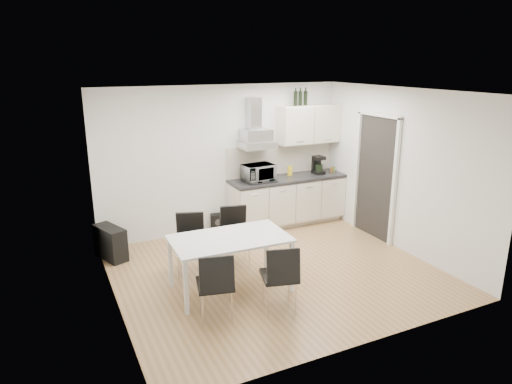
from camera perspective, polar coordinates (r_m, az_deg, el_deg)
ground at (r=6.83m, az=2.40°, el=-9.89°), size 4.50×4.50×0.00m
wall_back at (r=8.13m, az=-4.10°, el=4.08°), size 4.50×0.10×2.60m
wall_front at (r=4.78m, az=13.89°, el=-5.12°), size 4.50×0.10×2.60m
wall_left at (r=5.70m, az=-17.87°, el=-1.95°), size 0.10×4.00×2.60m
wall_right at (r=7.65m, az=17.60°, el=2.59°), size 0.10×4.00×2.60m
ceiling at (r=6.15m, az=2.69°, el=12.45°), size 4.50×4.50×0.00m
doorway at (r=8.08m, az=14.61°, el=1.70°), size 0.08×1.04×2.10m
kitchenette at (r=8.50m, az=4.06°, el=1.37°), size 2.22×0.64×2.52m
dining_table at (r=6.07m, az=-3.28°, el=-6.33°), size 1.56×0.92×0.75m
chair_far_left at (r=6.65m, az=-8.23°, el=-6.62°), size 0.58×0.62×0.88m
chair_far_right at (r=6.88m, az=-2.55°, el=-5.65°), size 0.54×0.58×0.88m
chair_near_left at (r=5.52m, az=-5.14°, el=-11.50°), size 0.54×0.59×0.88m
chair_near_right at (r=5.70m, az=2.92°, el=-10.53°), size 0.55×0.60×0.88m
guitar_amp at (r=7.50m, az=-17.74°, el=-6.06°), size 0.47×0.67×0.52m
floor_speaker at (r=8.29m, az=-4.95°, el=-3.87°), size 0.23×0.21×0.33m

